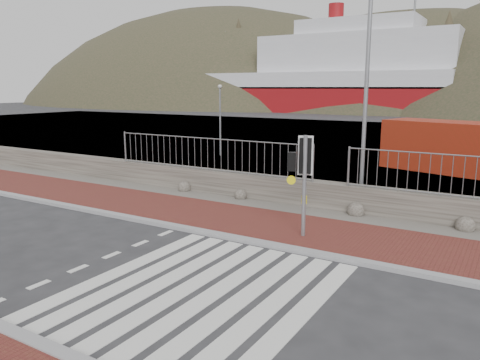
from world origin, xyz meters
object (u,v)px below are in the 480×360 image
Objects in this scene: streetlight at (371,75)px; shipping_container at (447,146)px; ferry at (318,79)px; traffic_signal_far at (303,164)px.

streetlight reaches higher than shipping_container.
ferry is 6.49× the size of streetlight.
ferry is at bearing 96.31° from streetlight.
shipping_container is (26.84, -50.81, -4.17)m from ferry.
streetlight is at bearing -81.20° from shipping_container.
traffic_signal_far is 0.48× the size of shipping_container.
traffic_signal_far is 0.36× the size of streetlight.
shipping_container is (1.30, 8.95, -3.15)m from streetlight.
ferry is 65.00m from streetlight.
streetlight is at bearing -116.47° from traffic_signal_far.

